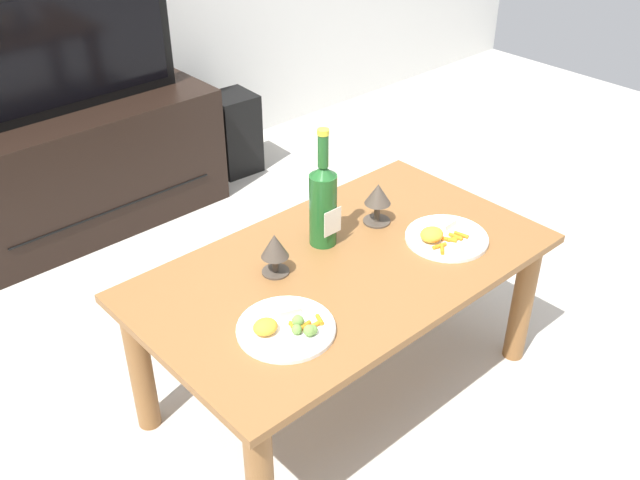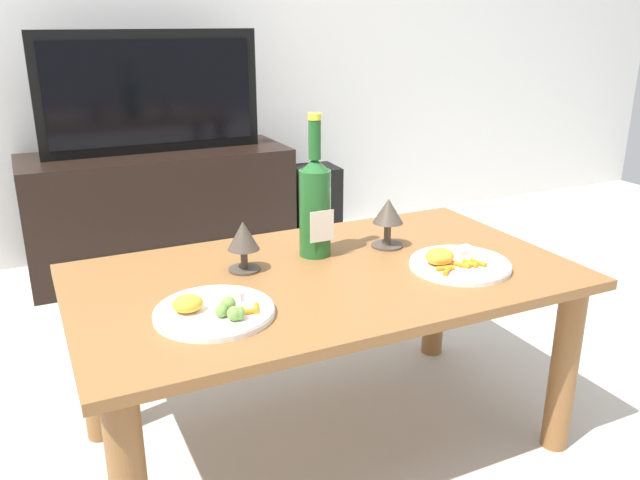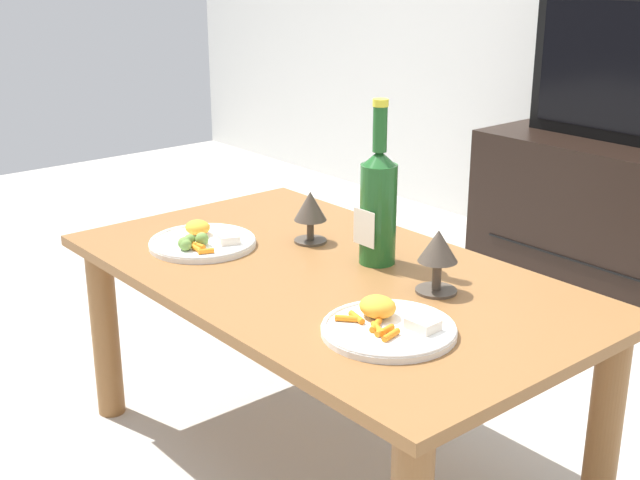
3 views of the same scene
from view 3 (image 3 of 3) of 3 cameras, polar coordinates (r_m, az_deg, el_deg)
name	(u,v)px [view 3 (image 3 of 3)]	position (r m, az deg, el deg)	size (l,w,h in m)	color
ground_plane	(326,462)	(2.12, 0.41, -14.60)	(6.40, 6.40, 0.00)	#B7B2A8
dining_table	(327,307)	(1.93, 0.44, -4.49)	(1.23, 0.70, 0.49)	brown
tv_stand	(637,224)	(3.14, 20.43, 1.00)	(1.15, 0.45, 0.54)	black
wine_bottle	(378,202)	(1.91, 3.91, 2.55)	(0.08, 0.08, 0.37)	#1E5923
goblet_left	(310,209)	(2.06, -0.65, 2.07)	(0.08, 0.08, 0.13)	#473D33
goblet_right	(438,251)	(1.77, 7.88, -0.72)	(0.09, 0.09, 0.14)	#473D33
dinner_plate_left	(202,241)	(2.07, -7.86, -0.06)	(0.26, 0.26, 0.05)	white
dinner_plate_right	(388,326)	(1.60, 4.56, -5.74)	(0.25, 0.25, 0.05)	white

